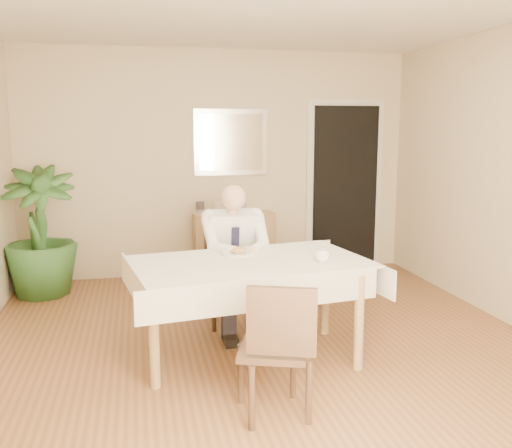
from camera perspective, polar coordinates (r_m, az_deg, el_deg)
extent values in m
plane|color=brown|center=(4.55, 0.92, -12.62)|extent=(5.00, 5.00, 0.00)
plane|color=white|center=(4.30, 1.03, 21.40)|extent=(5.00, 5.00, 0.00)
cube|color=#CBB48A|center=(6.68, -3.80, 6.01)|extent=(4.50, 0.02, 2.60)
cube|color=#CBB48A|center=(1.90, 17.88, -3.79)|extent=(4.50, 0.02, 2.60)
cube|color=silver|center=(1.89, 17.82, 0.77)|extent=(1.34, 0.02, 1.44)
cube|color=white|center=(1.91, 17.53, 0.86)|extent=(1.18, 0.02, 1.28)
cube|color=silver|center=(7.07, 8.81, 3.68)|extent=(0.96, 0.03, 2.10)
cube|color=black|center=(7.05, 8.90, 3.66)|extent=(0.80, 0.05, 1.95)
cube|color=silver|center=(6.67, -2.52, 8.17)|extent=(0.86, 0.03, 0.76)
cube|color=white|center=(6.65, -2.49, 8.16)|extent=(0.74, 0.02, 0.64)
cube|color=#A3804D|center=(4.22, -0.63, -4.13)|extent=(1.72, 1.14, 0.04)
cube|color=#F3E6CB|center=(4.21, -0.64, -3.78)|extent=(1.84, 1.26, 0.01)
cube|color=#F3E6CB|center=(3.77, 0.85, -7.09)|extent=(1.68, 0.28, 0.22)
cube|color=#F3E6CB|center=(4.72, -1.81, -3.64)|extent=(1.68, 0.28, 0.22)
cube|color=#F3E6CB|center=(4.16, -12.24, -5.67)|extent=(0.17, 0.99, 0.22)
cube|color=#F3E6CB|center=(4.48, 10.14, -4.52)|extent=(0.17, 0.99, 0.22)
cylinder|color=#A3804D|center=(3.90, -10.17, -11.15)|extent=(0.07, 0.07, 0.70)
cylinder|color=#A3804D|center=(4.18, 10.25, -9.69)|extent=(0.07, 0.07, 0.70)
cylinder|color=#A3804D|center=(4.60, -10.46, -7.89)|extent=(0.07, 0.07, 0.70)
cylinder|color=#A3804D|center=(4.84, 6.96, -6.90)|extent=(0.07, 0.07, 0.70)
cube|color=#3B271B|center=(5.05, -2.40, -4.88)|extent=(0.49, 0.49, 0.04)
cube|color=#3B271B|center=(5.18, -2.79, -1.49)|extent=(0.45, 0.08, 0.45)
cylinder|color=#3B271B|center=(4.90, -4.24, -8.24)|extent=(0.04, 0.04, 0.44)
cylinder|color=#3B271B|center=(4.97, 0.19, -7.99)|extent=(0.04, 0.04, 0.44)
cylinder|color=#3B271B|center=(5.27, -4.79, -6.98)|extent=(0.04, 0.04, 0.44)
cylinder|color=#3B271B|center=(5.32, -0.67, -6.76)|extent=(0.04, 0.04, 0.44)
cube|color=#3B271B|center=(3.51, 1.79, -12.43)|extent=(0.51, 0.51, 0.04)
cube|color=#3B271B|center=(3.26, 2.57, -9.71)|extent=(0.39, 0.17, 0.40)
cylinder|color=#3B271B|center=(3.41, -0.45, -17.06)|extent=(0.04, 0.04, 0.39)
cylinder|color=#3B271B|center=(3.48, 5.31, -16.47)|extent=(0.04, 0.04, 0.39)
cylinder|color=#3B271B|center=(3.71, -1.53, -14.72)|extent=(0.04, 0.04, 0.39)
cylinder|color=#3B271B|center=(3.78, 3.74, -14.26)|extent=(0.04, 0.04, 0.39)
cube|color=white|center=(4.94, -2.35, -1.72)|extent=(0.42, 0.31, 0.55)
cube|color=black|center=(4.83, -2.10, -2.36)|extent=(0.07, 0.08, 0.36)
cylinder|color=tan|center=(4.85, -2.28, 1.48)|extent=(0.09, 0.09, 0.08)
sphere|color=tan|center=(4.81, -2.24, 2.67)|extent=(0.21, 0.21, 0.21)
cube|color=black|center=(4.79, -3.11, -4.99)|extent=(0.13, 0.42, 0.13)
cube|color=black|center=(4.82, -0.76, -4.87)|extent=(0.13, 0.42, 0.13)
cube|color=black|center=(4.70, -2.74, -8.96)|extent=(0.11, 0.12, 0.45)
cube|color=black|center=(4.73, -0.32, -8.81)|extent=(0.11, 0.12, 0.45)
cube|color=black|center=(4.71, -2.61, -11.38)|extent=(0.11, 0.26, 0.07)
cube|color=black|center=(4.74, -0.18, -11.21)|extent=(0.11, 0.26, 0.07)
cylinder|color=white|center=(4.42, -1.84, -2.93)|extent=(0.26, 0.26, 0.02)
ellipsoid|color=brown|center=(4.42, -1.84, -2.65)|extent=(0.14, 0.14, 0.06)
cylinder|color=silver|center=(4.37, -1.18, -2.86)|extent=(0.01, 0.13, 0.01)
cylinder|color=silver|center=(4.36, -2.22, -2.90)|extent=(0.01, 0.13, 0.01)
imported|color=white|center=(4.20, 6.65, -3.17)|extent=(0.11, 0.11, 0.09)
cube|color=#A3804D|center=(6.65, -2.23, -2.06)|extent=(0.94, 0.35, 0.74)
cube|color=silver|center=(6.59, -5.62, 1.68)|extent=(0.10, 0.02, 0.14)
cube|color=silver|center=(6.58, -3.71, 1.69)|extent=(0.10, 0.02, 0.14)
cube|color=silver|center=(6.60, -1.39, 1.73)|extent=(0.10, 0.02, 0.14)
imported|color=#274E1E|center=(6.24, -20.86, -0.71)|extent=(0.80, 0.80, 1.34)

